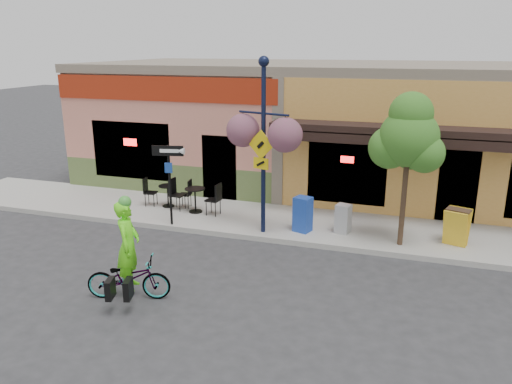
# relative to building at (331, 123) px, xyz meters

# --- Properties ---
(ground) EXTENTS (90.00, 90.00, 0.00)m
(ground) POSITION_rel_building_xyz_m (0.00, -7.50, -2.25)
(ground) COLOR #2D2D30
(ground) RESTS_ON ground
(sidewalk) EXTENTS (24.00, 3.00, 0.15)m
(sidewalk) POSITION_rel_building_xyz_m (0.00, -5.50, -2.17)
(sidewalk) COLOR #9E9B93
(sidewalk) RESTS_ON ground
(curb) EXTENTS (24.00, 0.12, 0.15)m
(curb) POSITION_rel_building_xyz_m (0.00, -6.95, -2.17)
(curb) COLOR #A8A59E
(curb) RESTS_ON ground
(building) EXTENTS (18.20, 8.20, 4.50)m
(building) POSITION_rel_building_xyz_m (0.00, 0.00, 0.00)
(building) COLOR tan
(building) RESTS_ON ground
(bicycle) EXTENTS (1.85, 1.07, 0.92)m
(bicycle) POSITION_rel_building_xyz_m (-2.36, -10.84, -1.79)
(bicycle) COLOR maroon
(bicycle) RESTS_ON ground
(cyclist_rider) EXTENTS (0.63, 0.79, 1.90)m
(cyclist_rider) POSITION_rel_building_xyz_m (-2.31, -10.84, -1.30)
(cyclist_rider) COLOR #67FF1A
(cyclist_rider) RESTS_ON ground
(lamp_post) EXTENTS (1.62, 0.99, 4.74)m
(lamp_post) POSITION_rel_building_xyz_m (-0.71, -6.60, 0.27)
(lamp_post) COLOR #101732
(lamp_post) RESTS_ON sidewalk
(one_way_sign) EXTENTS (0.91, 0.37, 2.33)m
(one_way_sign) POSITION_rel_building_xyz_m (-3.40, -6.85, -0.94)
(one_way_sign) COLOR black
(one_way_sign) RESTS_ON sidewalk
(cafe_set_left) EXTENTS (1.61, 0.97, 0.91)m
(cafe_set_left) POSITION_rel_building_xyz_m (-4.27, -5.38, -1.64)
(cafe_set_left) COLOR black
(cafe_set_left) RESTS_ON sidewalk
(cafe_set_right) EXTENTS (1.75, 1.01, 1.00)m
(cafe_set_right) POSITION_rel_building_xyz_m (-3.20, -5.64, -1.60)
(cafe_set_right) COLOR black
(cafe_set_right) RESTS_ON sidewalk
(newspaper_box_blue) EXTENTS (0.54, 0.51, 0.98)m
(newspaper_box_blue) POSITION_rel_building_xyz_m (0.32, -6.23, -1.61)
(newspaper_box_blue) COLOR #1C41AB
(newspaper_box_blue) RESTS_ON sidewalk
(newspaper_box_grey) EXTENTS (0.45, 0.43, 0.81)m
(newspaper_box_grey) POSITION_rel_building_xyz_m (1.41, -6.02, -1.70)
(newspaper_box_grey) COLOR #9F9F9F
(newspaper_box_grey) RESTS_ON sidewalk
(street_tree) EXTENTS (1.64, 1.64, 3.98)m
(street_tree) POSITION_rel_building_xyz_m (2.96, -6.41, -0.11)
(street_tree) COLOR #3D7A26
(street_tree) RESTS_ON sidewalk
(sandwich_board) EXTENTS (0.69, 0.59, 0.97)m
(sandwich_board) POSITION_rel_building_xyz_m (4.27, -6.16, -1.61)
(sandwich_board) COLOR yellow
(sandwich_board) RESTS_ON sidewalk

